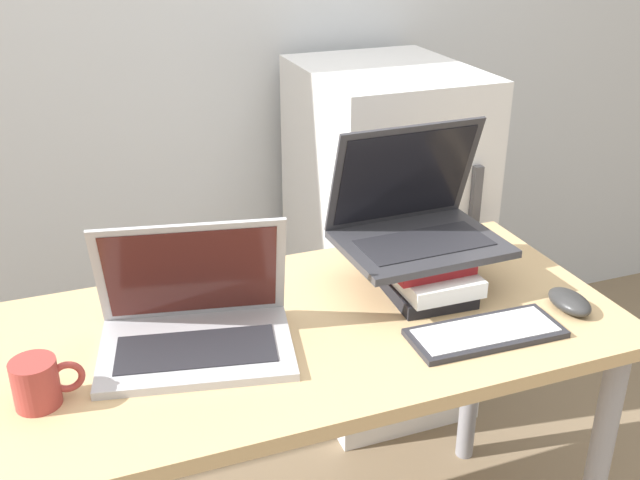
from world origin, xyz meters
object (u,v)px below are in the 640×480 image
laptop_left (195,323)px  book_stack (421,269)px  mouse (570,302)px  laptop_on_books (415,220)px  mug (38,383)px  wireless_keyboard (486,333)px  mini_fridge (381,241)px

laptop_left → book_stack: bearing=5.8°
laptop_left → mouse: (0.75, -0.14, -0.03)m
laptop_on_books → mug: laptop_on_books is taller
book_stack → laptop_on_books: bearing=88.7°
wireless_keyboard → mouse: size_ratio=2.76×
laptop_on_books → wireless_keyboard: (0.03, -0.26, -0.14)m
book_stack → mouse: 0.31m
mini_fridge → wireless_keyboard: bearing=-101.5°
mini_fridge → laptop_on_books: bearing=-109.1°
mouse → wireless_keyboard: bearing=-172.8°
wireless_keyboard → mouse: bearing=7.2°
wireless_keyboard → mouse: 0.22m
laptop_on_books → wireless_keyboard: size_ratio=1.13×
mug → mini_fridge: bearing=36.9°
laptop_left → wireless_keyboard: 0.56m
wireless_keyboard → mug: size_ratio=2.58×
mug → mini_fridge: (0.98, 0.74, -0.22)m
laptop_left → wireless_keyboard: size_ratio=1.30×
book_stack → wireless_keyboard: size_ratio=0.87×
wireless_keyboard → mini_fridge: bearing=78.5°
book_stack → mug: bearing=-170.2°
laptop_left → book_stack: (0.50, 0.05, -0.00)m
book_stack → laptop_on_books: laptop_on_books is taller
laptop_on_books → mug: 0.81m
mouse → mini_fridge: mini_fridge is taller
mouse → mini_fridge: (-0.05, 0.79, -0.20)m
mini_fridge → book_stack: bearing=-108.0°
mug → mini_fridge: 1.25m
book_stack → laptop_on_books: size_ratio=0.77×
laptop_on_books → mug: bearing=-167.5°
laptop_on_books → mini_fridge: (0.20, 0.56, -0.33)m
mug → mouse: bearing=-3.1°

